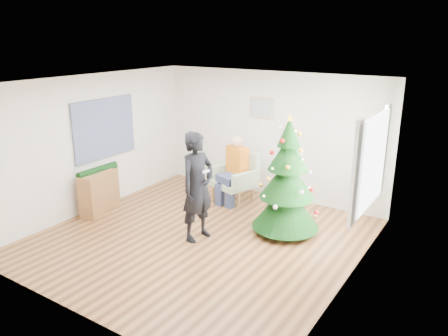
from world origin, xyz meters
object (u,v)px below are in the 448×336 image
Objects in this scene: stool at (286,217)px; standing_man at (198,187)px; christmas_tree at (287,181)px; console at (99,191)px; armchair at (236,183)px.

standing_man reaches higher than stool.
christmas_tree is at bearing -39.72° from standing_man.
console is (-2.30, -0.08, -0.52)m from standing_man.
armchair is 1.04× the size of console.
christmas_tree is 1.77m from armchair.
armchair is 2.69m from console.
christmas_tree is 1.51m from standing_man.
armchair is 1.90m from standing_man.
console is at bearing -163.21° from stool.
console reaches higher than stool.
armchair is at bearing 26.65° from console.
console is (-1.94, -1.86, 0.01)m from armchair.
christmas_tree is 2.09× the size of console.
armchair reaches higher than console.
stool is (0.03, -0.04, -0.65)m from christmas_tree.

